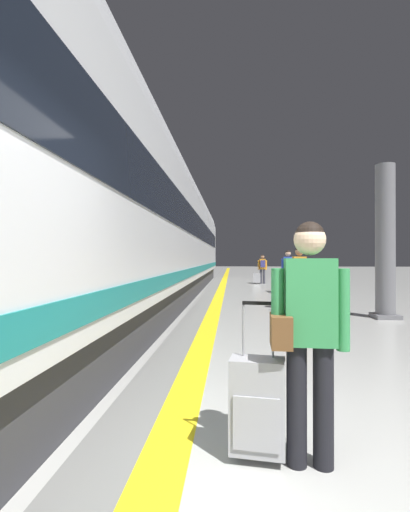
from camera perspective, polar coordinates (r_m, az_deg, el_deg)
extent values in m
cube|color=yellow|center=(12.12, 1.87, -6.96)|extent=(0.36, 80.00, 0.01)
cube|color=slate|center=(12.14, 0.21, -6.96)|extent=(0.66, 80.00, 0.01)
cube|color=#38383D|center=(11.56, -9.05, -5.56)|extent=(2.67, 29.90, 0.70)
cube|color=silver|center=(11.54, -9.04, 3.38)|extent=(2.90, 31.15, 2.90)
cylinder|color=silver|center=(11.71, -9.04, 10.23)|extent=(2.84, 30.52, 2.84)
cube|color=black|center=(11.57, -9.04, 5.11)|extent=(2.93, 29.28, 0.80)
cube|color=#197F7F|center=(11.52, -9.05, -2.34)|extent=(2.94, 30.52, 0.24)
cube|color=gray|center=(16.41, -10.29, 1.42)|extent=(0.02, 0.90, 2.00)
cylinder|color=black|center=(2.82, 17.66, -21.05)|extent=(0.14, 0.14, 0.82)
cylinder|color=black|center=(2.80, 13.85, -21.25)|extent=(0.14, 0.14, 0.82)
cube|color=#338C4C|center=(2.64, 15.74, -6.72)|extent=(0.34, 0.21, 0.59)
cylinder|color=#338C4C|center=(2.68, 20.38, -7.68)|extent=(0.09, 0.09, 0.55)
cylinder|color=#338C4C|center=(2.61, 11.06, -7.88)|extent=(0.09, 0.09, 0.55)
sphere|color=beige|center=(2.63, 15.73, 2.43)|extent=(0.22, 0.22, 0.22)
sphere|color=black|center=(2.63, 15.73, 2.97)|extent=(0.20, 0.20, 0.20)
cube|color=brown|center=(2.62, 11.53, -11.12)|extent=(0.15, 0.28, 0.22)
cube|color=#9E9EA3|center=(2.81, 8.03, -21.69)|extent=(0.41, 0.27, 0.65)
cube|color=#9E9EA3|center=(2.74, 7.84, -24.17)|extent=(0.31, 0.06, 0.36)
cylinder|color=black|center=(3.01, 11.19, -27.55)|extent=(0.03, 0.06, 0.06)
cylinder|color=black|center=(3.03, 5.11, -27.39)|extent=(0.03, 0.06, 0.06)
cylinder|color=gray|center=(2.72, 10.35, -11.14)|extent=(0.02, 0.02, 0.38)
cylinder|color=gray|center=(2.73, 5.88, -11.09)|extent=(0.02, 0.02, 0.38)
cube|color=black|center=(2.69, 8.10, -7.15)|extent=(0.22, 0.05, 0.02)
cylinder|color=black|center=(10.39, 13.75, -5.75)|extent=(0.14, 0.14, 0.84)
cylinder|color=black|center=(10.44, 14.72, -5.72)|extent=(0.14, 0.14, 0.84)
cube|color=orange|center=(10.37, 14.23, -1.75)|extent=(0.36, 0.23, 0.60)
cylinder|color=orange|center=(10.32, 13.03, -2.04)|extent=(0.09, 0.09, 0.56)
cylinder|color=orange|center=(10.44, 15.39, -2.01)|extent=(0.09, 0.09, 0.56)
sphere|color=#A37556|center=(10.37, 14.23, 0.64)|extent=(0.22, 0.22, 0.22)
sphere|color=black|center=(10.37, 14.23, 0.78)|extent=(0.20, 0.20, 0.20)
cube|color=#A51E1E|center=(10.04, 12.77, -6.37)|extent=(0.42, 0.30, 0.57)
cube|color=#A51E1E|center=(10.15, 12.52, -6.71)|extent=(0.31, 0.09, 0.32)
cylinder|color=black|center=(9.96, 12.15, -8.26)|extent=(0.03, 0.06, 0.06)
cylinder|color=black|center=(10.07, 13.67, -8.17)|extent=(0.03, 0.06, 0.06)
cylinder|color=brown|center=(15.43, 12.26, -3.95)|extent=(0.14, 0.14, 0.85)
cylinder|color=brown|center=(15.41, 12.93, -3.96)|extent=(0.14, 0.14, 0.85)
cube|color=blue|center=(15.39, 12.59, -1.25)|extent=(0.38, 0.27, 0.61)
cylinder|color=blue|center=(15.42, 11.77, -1.43)|extent=(0.09, 0.09, 0.57)
cylinder|color=blue|center=(15.39, 13.42, -1.43)|extent=(0.09, 0.09, 0.57)
sphere|color=tan|center=(15.39, 12.59, 0.37)|extent=(0.22, 0.22, 0.22)
sphere|color=black|center=(15.39, 12.59, 0.47)|extent=(0.20, 0.20, 0.20)
cube|color=navy|center=(15.24, 12.55, -1.18)|extent=(0.29, 0.20, 0.40)
cube|color=#19234C|center=(15.25, 11.48, -4.26)|extent=(0.40, 0.27, 0.59)
cube|color=#19234C|center=(15.37, 11.48, -4.51)|extent=(0.31, 0.06, 0.32)
cylinder|color=black|center=(15.21, 10.94, -5.50)|extent=(0.03, 0.06, 0.06)
cylinder|color=black|center=(15.21, 12.02, -5.50)|extent=(0.03, 0.06, 0.06)
cylinder|color=#383842|center=(20.65, 8.55, -3.11)|extent=(0.13, 0.13, 0.79)
cylinder|color=#383842|center=(20.68, 9.02, -3.11)|extent=(0.13, 0.13, 0.79)
cube|color=orange|center=(20.64, 8.78, -1.23)|extent=(0.33, 0.20, 0.56)
cylinder|color=orange|center=(20.63, 8.21, -1.36)|extent=(0.08, 0.08, 0.53)
cylinder|color=orange|center=(20.68, 9.35, -1.36)|extent=(0.08, 0.08, 0.53)
sphere|color=#A37556|center=(20.64, 8.78, -0.11)|extent=(0.21, 0.21, 0.21)
sphere|color=black|center=(20.64, 8.78, -0.04)|extent=(0.19, 0.19, 0.19)
cube|color=navy|center=(20.50, 8.83, -1.18)|extent=(0.25, 0.14, 0.38)
cube|color=#9E9EA3|center=(20.51, 7.92, -3.35)|extent=(0.40, 0.26, 0.52)
cube|color=#9E9EA3|center=(20.63, 7.94, -3.51)|extent=(0.31, 0.05, 0.28)
cylinder|color=black|center=(20.47, 7.52, -4.16)|extent=(0.03, 0.06, 0.06)
cylinder|color=black|center=(20.46, 8.32, -4.16)|extent=(0.03, 0.06, 0.06)
cylinder|color=gray|center=(20.44, 7.62, -2.10)|extent=(0.02, 0.02, 0.38)
cylinder|color=gray|center=(20.43, 8.21, -2.10)|extent=(0.02, 0.02, 0.38)
cube|color=black|center=(20.43, 7.92, -1.57)|extent=(0.22, 0.05, 0.02)
cylinder|color=slate|center=(9.67, 25.86, 2.04)|extent=(0.44, 0.44, 3.60)
cube|color=slate|center=(9.75, 25.89, -8.29)|extent=(0.56, 0.56, 0.10)
cylinder|color=#2D6638|center=(15.79, 12.78, -3.87)|extent=(0.44, 0.44, 0.85)
cylinder|color=#262628|center=(15.77, 12.78, -2.22)|extent=(0.46, 0.46, 0.06)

